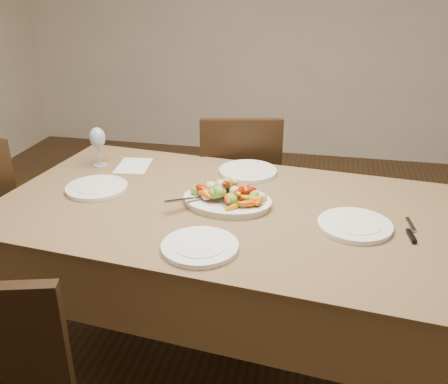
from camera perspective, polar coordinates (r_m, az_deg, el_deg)
name	(u,v)px	position (r m, az deg, el deg)	size (l,w,h in m)	color
floor	(215,380)	(2.32, -1.07, -20.68)	(6.00, 6.00, 0.00)	#372210
dining_table	(224,284)	(2.21, 0.00, -10.48)	(1.84, 1.04, 0.76)	brown
chair_far	(239,191)	(2.85, 1.73, 0.16)	(0.42, 0.42, 0.95)	black
serving_platter	(227,202)	(2.02, 0.35, -1.18)	(0.35, 0.26, 0.02)	white
roasted_vegetables	(227,189)	(2.00, 0.35, 0.29)	(0.29, 0.20, 0.09)	maroon
serving_spoon	(209,196)	(1.99, -1.76, -0.41)	(0.28, 0.06, 0.03)	#9EA0A8
plate_left	(97,188)	(2.23, -14.34, 0.43)	(0.26, 0.26, 0.02)	white
plate_right	(355,225)	(1.91, 14.72, -3.72)	(0.27, 0.27, 0.02)	white
plate_far	(248,171)	(2.34, 2.75, 2.36)	(0.27, 0.27, 0.02)	white
plate_near	(200,247)	(1.72, -2.78, -6.29)	(0.27, 0.27, 0.02)	white
wine_glass	(98,146)	(2.47, -14.18, 5.14)	(0.08, 0.08, 0.20)	#8C99A5
menu_card	(134,166)	(2.47, -10.30, 2.98)	(0.15, 0.21, 0.00)	silver
table_knife	(411,231)	(1.94, 20.57, -4.22)	(0.02, 0.20, 0.01)	#9EA0A8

